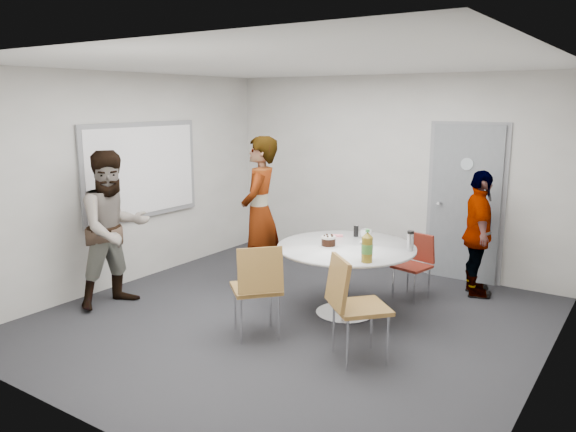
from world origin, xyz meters
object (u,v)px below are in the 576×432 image
Objects in this scene: chair_far at (416,260)px; person_right at (478,234)px; whiteboard at (142,171)px; chair_near_right at (350,298)px; table at (348,256)px; door at (465,204)px; person_main at (260,213)px; person_left at (114,229)px; chair_near_left at (258,282)px.

person_right is at bearing -127.75° from chair_far.
whiteboard is 3.62m from chair_near_right.
chair_near_right is (0.55, -0.98, -0.08)m from table.
person_main is at bearing -139.41° from door.
person_left reaches higher than table.
chair_near_left is at bearing 14.85° from person_main.
chair_far is at bearing 19.41° from chair_near_left.
chair_far is at bearing 105.92° from person_right.
chair_near_left is (-1.09, -3.07, -0.43)m from door.
chair_near_left is 0.98m from chair_near_right.
person_main reaches higher than chair_far.
whiteboard is 4.32m from person_right.
chair_near_right is 0.55× the size of person_left.
chair_near_left is 0.51× the size of person_main.
person_right reaches higher than table.
chair_far is (0.83, 2.05, -0.13)m from chair_near_left.
chair_near_right is (0.98, 0.09, 0.01)m from chair_near_left.
chair_near_right is at bearing -92.11° from door.
door is 2.71× the size of chair_far.
person_left is at bearing -153.53° from table.
person_left reaches higher than person_right.
chair_near_left is 1.99m from person_left.
person_right is (3.38, 2.66, -0.13)m from person_left.
whiteboard is at bearing -91.94° from person_main.
person_left is (-2.39, -1.19, 0.22)m from table.
chair_near_right is 2.96m from person_left.
chair_far is (-0.25, -1.02, -0.55)m from door.
table is 1.77m from person_right.
whiteboard is (-3.56, -2.28, 0.42)m from door.
table is 1.93× the size of chair_far.
door is at bearing 8.00° from person_right.
person_left reaches higher than chair_far.
door is at bearing 22.07° from chair_near_left.
door is at bearing -31.57° from person_left.
person_main is (-1.93, 1.23, 0.36)m from chair_near_right.
person_right reaches higher than chair_near_left.
chair_near_right is (3.45, -0.70, -0.85)m from whiteboard.
chair_near_right is at bearing 36.38° from person_main.
door is 1.37× the size of person_right.
person_left reaches higher than chair_near_left.
person_right is at bearing 24.21° from whiteboard.
chair_far is at bearing 20.86° from whiteboard.
chair_near_right reaches higher than chair_far.
whiteboard is 1.05× the size of person_left.
person_main reaches higher than table.
whiteboard reaches higher than chair_near_right.
person_main is at bearing 19.28° from whiteboard.
chair_near_left is at bearing -74.20° from person_left.
chair_far is at bearing 90.95° from person_main.
chair_near_right is 2.49m from person_right.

